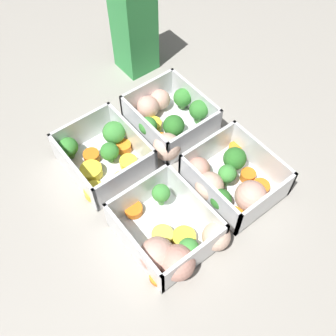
# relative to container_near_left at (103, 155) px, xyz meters

# --- Properties ---
(ground_plane) EXTENTS (4.00, 4.00, 0.00)m
(ground_plane) POSITION_rel_container_near_left_xyz_m (0.09, 0.07, -0.02)
(ground_plane) COLOR gray
(container_near_left) EXTENTS (0.14, 0.12, 0.06)m
(container_near_left) POSITION_rel_container_near_left_xyz_m (0.00, 0.00, 0.00)
(container_near_left) COLOR white
(container_near_left) RESTS_ON ground_plane
(container_near_right) EXTENTS (0.16, 0.14, 0.06)m
(container_near_right) POSITION_rel_container_near_left_xyz_m (0.19, -0.01, 0.00)
(container_near_right) COLOR white
(container_near_right) RESTS_ON ground_plane
(container_far_left) EXTENTS (0.15, 0.14, 0.06)m
(container_far_left) POSITION_rel_container_near_left_xyz_m (0.00, 0.13, 0.00)
(container_far_left) COLOR white
(container_far_left) RESTS_ON ground_plane
(container_far_right) EXTENTS (0.14, 0.13, 0.06)m
(container_far_right) POSITION_rel_container_near_left_xyz_m (0.17, 0.13, 0.00)
(container_far_right) COLOR white
(container_far_right) RESTS_ON ground_plane
(juice_carton) EXTENTS (0.07, 0.07, 0.20)m
(juice_carton) POSITION_rel_container_near_left_xyz_m (-0.17, 0.19, 0.07)
(juice_carton) COLOR green
(juice_carton) RESTS_ON ground_plane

